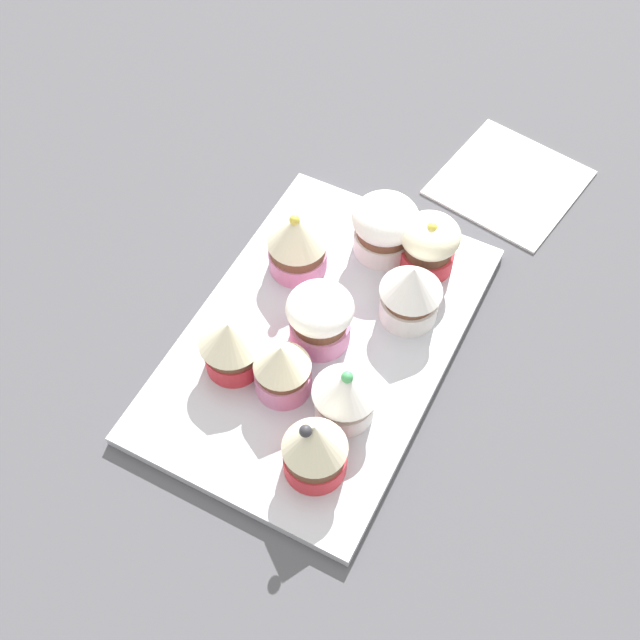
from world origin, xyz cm
name	(u,v)px	position (x,y,z in cm)	size (l,w,h in cm)	color
ground_plane	(320,352)	(0.00, 0.00, -1.50)	(180.00, 180.00, 3.00)	#4C4C51
baking_tray	(320,341)	(0.00, 0.00, 0.60)	(36.89, 24.33, 1.20)	silver
cupcake_0	(315,447)	(-12.19, -5.81, 5.14)	(5.68, 5.68, 8.10)	#D1333D
cupcake_1	(345,393)	(-6.15, -5.67, 4.64)	(5.96, 5.96, 6.90)	white
cupcake_2	(411,292)	(6.41, -6.43, 4.98)	(6.09, 6.09, 7.30)	white
cupcake_3	(429,244)	(12.93, -5.60, 4.57)	(6.04, 6.04, 6.74)	#D1333D
cupcake_4	(282,367)	(-6.37, 0.52, 4.60)	(5.29, 5.29, 6.78)	pink
cupcake_5	(323,322)	(-0.33, -0.47, 4.67)	(6.40, 6.40, 6.59)	pink
cupcake_6	(385,226)	(12.93, -0.71, 4.66)	(6.84, 6.84, 6.66)	white
cupcake_7	(231,344)	(-6.43, 5.82, 4.80)	(5.98, 5.98, 6.80)	#D1333D
cupcake_8	(297,243)	(6.75, 6.04, 4.96)	(6.04, 6.04, 7.78)	pink
napkin	(510,181)	(28.98, -9.16, 0.30)	(14.85, 14.41, 0.60)	white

